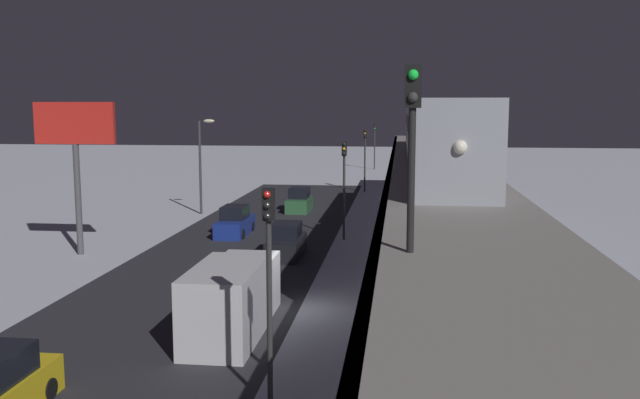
# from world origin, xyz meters

# --- Properties ---
(ground_plane) EXTENTS (240.00, 240.00, 0.00)m
(ground_plane) POSITION_xyz_m (0.00, 0.00, 0.00)
(ground_plane) COLOR silver
(avenue_asphalt) EXTENTS (11.00, 92.57, 0.01)m
(avenue_asphalt) POSITION_xyz_m (5.53, 0.00, 0.00)
(avenue_asphalt) COLOR #28282D
(avenue_asphalt) RESTS_ON ground_plane
(elevated_railway) EXTENTS (5.00, 92.57, 5.52)m
(elevated_railway) POSITION_xyz_m (-5.95, 0.00, 4.77)
(elevated_railway) COLOR gray
(elevated_railway) RESTS_ON ground_plane
(subway_train) EXTENTS (2.94, 36.87, 3.40)m
(subway_train) POSITION_xyz_m (-6.04, -11.99, 7.29)
(subway_train) COLOR #999EA8
(subway_train) RESTS_ON elevated_railway
(rail_signal) EXTENTS (0.36, 0.41, 4.00)m
(rail_signal) POSITION_xyz_m (-4.42, 13.50, 8.24)
(rail_signal) COLOR black
(rail_signal) RESTS_ON elevated_railway
(sedan_blue) EXTENTS (1.91, 4.76, 1.97)m
(sedan_blue) POSITION_xyz_m (6.93, -16.53, 0.79)
(sedan_blue) COLOR navy
(sedan_blue) RESTS_ON ground_plane
(sedan_black) EXTENTS (1.80, 4.42, 1.97)m
(sedan_black) POSITION_xyz_m (2.33, -10.22, 0.80)
(sedan_black) COLOR black
(sedan_black) RESTS_ON ground_plane
(sedan_green) EXTENTS (1.80, 4.04, 1.97)m
(sedan_green) POSITION_xyz_m (4.13, -27.38, 0.80)
(sedan_green) COLOR #2D6038
(sedan_green) RESTS_ON ground_plane
(box_truck) EXTENTS (2.40, 7.40, 2.80)m
(box_truck) POSITION_xyz_m (2.13, 3.20, 1.35)
(box_truck) COLOR silver
(box_truck) RESTS_ON ground_plane
(traffic_light_near) EXTENTS (0.32, 0.44, 6.40)m
(traffic_light_near) POSITION_xyz_m (-0.57, 9.69, 4.20)
(traffic_light_near) COLOR #2D2D2D
(traffic_light_near) RESTS_ON ground_plane
(traffic_light_mid) EXTENTS (0.32, 0.44, 6.40)m
(traffic_light_mid) POSITION_xyz_m (-0.57, -15.63, 4.20)
(traffic_light_mid) COLOR #2D2D2D
(traffic_light_mid) RESTS_ON ground_plane
(traffic_light_far) EXTENTS (0.32, 0.44, 6.40)m
(traffic_light_far) POSITION_xyz_m (-0.57, -40.94, 4.20)
(traffic_light_far) COLOR #2D2D2D
(traffic_light_far) RESTS_ON ground_plane
(traffic_light_distant) EXTENTS (0.32, 0.44, 6.40)m
(traffic_light_distant) POSITION_xyz_m (-0.57, -66.25, 4.20)
(traffic_light_distant) COLOR #2D2D2D
(traffic_light_distant) RESTS_ON ground_plane
(commercial_billboard) EXTENTS (4.80, 0.36, 8.90)m
(commercial_billboard) POSITION_xyz_m (14.47, -9.32, 6.83)
(commercial_billboard) COLOR #4C4C51
(commercial_billboard) RESTS_ON ground_plane
(street_lamp_far) EXTENTS (1.35, 0.44, 7.65)m
(street_lamp_far) POSITION_xyz_m (11.61, -25.00, 4.81)
(street_lamp_far) COLOR #38383D
(street_lamp_far) RESTS_ON ground_plane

